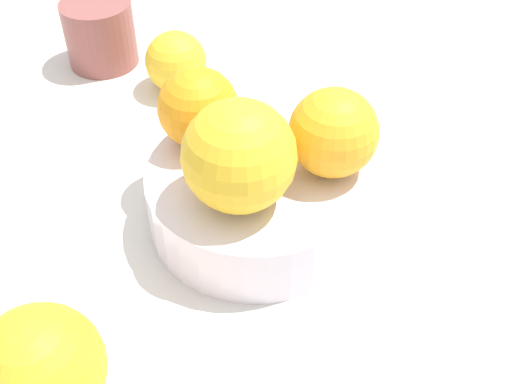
# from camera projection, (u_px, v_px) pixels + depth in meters

# --- Properties ---
(ground_plane) EXTENTS (1.10, 1.10, 0.02)m
(ground_plane) POSITION_uv_depth(u_px,v_px,m) (256.00, 228.00, 0.54)
(ground_plane) COLOR silver
(fruit_bowl) EXTENTS (0.17, 0.17, 0.05)m
(fruit_bowl) POSITION_uv_depth(u_px,v_px,m) (256.00, 198.00, 0.51)
(fruit_bowl) COLOR silver
(fruit_bowl) RESTS_ON ground_plane
(orange_in_bowl_0) EXTENTS (0.08, 0.08, 0.08)m
(orange_in_bowl_0) POSITION_uv_depth(u_px,v_px,m) (239.00, 156.00, 0.44)
(orange_in_bowl_0) COLOR yellow
(orange_in_bowl_0) RESTS_ON fruit_bowl
(orange_in_bowl_1) EXTENTS (0.07, 0.07, 0.07)m
(orange_in_bowl_1) POSITION_uv_depth(u_px,v_px,m) (333.00, 133.00, 0.47)
(orange_in_bowl_1) COLOR #F9A823
(orange_in_bowl_1) RESTS_ON fruit_bowl
(orange_in_bowl_2) EXTENTS (0.06, 0.06, 0.06)m
(orange_in_bowl_2) POSITION_uv_depth(u_px,v_px,m) (198.00, 108.00, 0.50)
(orange_in_bowl_2) COLOR orange
(orange_in_bowl_2) RESTS_ON fruit_bowl
(orange_loose_0) EXTENTS (0.08, 0.08, 0.08)m
(orange_loose_0) POSITION_uv_depth(u_px,v_px,m) (40.00, 369.00, 0.38)
(orange_loose_0) COLOR #F9A823
(orange_loose_0) RESTS_ON ground_plane
(orange_loose_1) EXTENTS (0.06, 0.06, 0.06)m
(orange_loose_1) POSITION_uv_depth(u_px,v_px,m) (176.00, 62.00, 0.65)
(orange_loose_1) COLOR yellow
(orange_loose_1) RESTS_ON ground_plane
(ceramic_cup) EXTENTS (0.07, 0.07, 0.07)m
(ceramic_cup) POSITION_uv_depth(u_px,v_px,m) (100.00, 33.00, 0.68)
(ceramic_cup) COLOR #8C4C47
(ceramic_cup) RESTS_ON ground_plane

